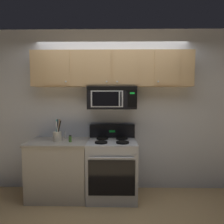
# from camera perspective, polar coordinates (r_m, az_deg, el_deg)

# --- Properties ---
(ground_plane) EXTENTS (8.00, 8.00, 0.00)m
(ground_plane) POSITION_cam_1_polar(r_m,az_deg,el_deg) (3.18, -0.14, -25.87)
(ground_plane) COLOR tan
(back_wall) EXTENTS (5.20, 0.10, 2.70)m
(back_wall) POSITION_cam_1_polar(r_m,az_deg,el_deg) (3.53, 0.07, 0.40)
(back_wall) COLOR silver
(back_wall) RESTS_ON ground_plane
(stove_range) EXTENTS (0.76, 0.69, 1.12)m
(stove_range) POSITION_cam_1_polar(r_m,az_deg,el_deg) (3.36, -0.02, -15.26)
(stove_range) COLOR #B7BABF
(stove_range) RESTS_ON ground_plane
(over_range_microwave) EXTENTS (0.76, 0.43, 0.35)m
(over_range_microwave) POSITION_cam_1_polar(r_m,az_deg,el_deg) (3.27, 0.01, 4.00)
(over_range_microwave) COLOR black
(upper_cabinets) EXTENTS (2.50, 0.36, 0.55)m
(upper_cabinets) POSITION_cam_1_polar(r_m,az_deg,el_deg) (3.33, 0.02, 11.77)
(upper_cabinets) COLOR tan
(counter_segment) EXTENTS (0.93, 0.65, 0.90)m
(counter_segment) POSITION_cam_1_polar(r_m,az_deg,el_deg) (3.49, -14.46, -14.95)
(counter_segment) COLOR #BCB7AD
(counter_segment) RESTS_ON ground_plane
(utensil_crock_cream) EXTENTS (0.13, 0.13, 0.34)m
(utensil_crock_cream) POSITION_cam_1_polar(r_m,az_deg,el_deg) (3.33, -14.96, -6.31)
(utensil_crock_cream) COLOR beige
(utensil_crock_cream) RESTS_ON counter_segment
(salt_shaker) EXTENTS (0.04, 0.04, 0.12)m
(salt_shaker) POSITION_cam_1_polar(r_m,az_deg,el_deg) (3.53, -12.92, -6.12)
(salt_shaker) COLOR white
(salt_shaker) RESTS_ON counter_segment
(spice_jar) EXTENTS (0.04, 0.04, 0.11)m
(spice_jar) POSITION_cam_1_polar(r_m,az_deg,el_deg) (3.23, -11.55, -7.24)
(spice_jar) COLOR #4C7F33
(spice_jar) RESTS_ON counter_segment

